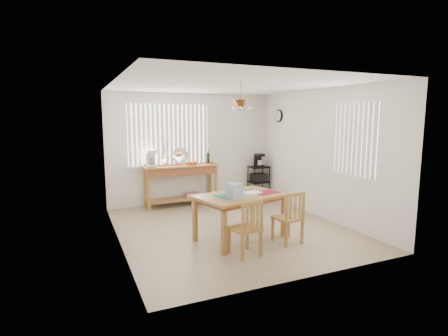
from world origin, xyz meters
name	(u,v)px	position (x,y,z in m)	size (l,w,h in m)	color
ground	(231,228)	(0.00, 0.00, -0.01)	(4.00, 4.50, 0.01)	tan
room_shell	(231,137)	(0.00, 0.01, 1.69)	(4.20, 4.70, 2.70)	white
sideboard	(182,175)	(-0.34, 1.99, 0.72)	(1.70, 0.48, 0.96)	#B07F3B
sideboard_items	(169,159)	(-0.62, 2.01, 1.11)	(1.61, 0.41, 0.73)	maroon
wire_cart	(259,179)	(1.70, 2.00, 0.48)	(0.47, 0.38, 0.80)	black
cart_items	(259,160)	(1.70, 2.01, 0.96)	(0.19, 0.23, 0.33)	black
dining_table	(240,200)	(-0.10, -0.58, 0.67)	(1.60, 1.23, 0.76)	#B07F3B
table_items	(239,192)	(-0.20, -0.73, 0.85)	(1.18, 0.53, 0.24)	#167C68
chair_left	(247,228)	(-0.34, -1.29, 0.42)	(0.45, 0.45, 0.86)	#B07F3B
chair_right	(289,218)	(0.55, -1.08, 0.42)	(0.44, 0.44, 0.86)	#B07F3B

